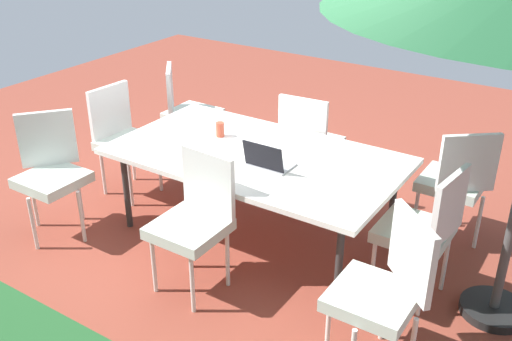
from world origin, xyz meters
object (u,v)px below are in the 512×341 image
at_px(chair_southeast, 186,109).
at_px(laptop, 268,162).
at_px(chair_southwest, 456,179).
at_px(dining_table, 256,158).
at_px(chair_south, 309,140).
at_px(chair_west, 424,227).
at_px(chair_northwest, 384,287).
at_px(cup, 220,129).
at_px(chair_north, 195,217).
at_px(chair_east, 123,135).
at_px(chair_northeast, 51,169).

bearing_deg(chair_southeast, laptop, -160.76).
xyz_separation_m(chair_southeast, laptop, (-1.57, 0.98, 0.22)).
xyz_separation_m(chair_southwest, chair_southeast, (2.69, -0.07, 0.00)).
height_order(dining_table, laptop, laptop).
xyz_separation_m(dining_table, laptop, (-0.21, 0.16, 0.09)).
xyz_separation_m(chair_south, chair_west, (-1.32, 0.86, 0.00)).
xyz_separation_m(chair_northwest, chair_south, (1.35, -1.60, 0.00)).
bearing_deg(cup, dining_table, 164.04).
bearing_deg(chair_southwest, cup, -19.24).
xyz_separation_m(dining_table, chair_north, (-0.01, 0.78, -0.13)).
relative_size(chair_northwest, cup, 8.18).
bearing_deg(chair_south, chair_east, 24.89).
distance_m(dining_table, laptop, 0.27).
xyz_separation_m(chair_northeast, chair_northwest, (-2.77, -0.02, 0.00)).
bearing_deg(chair_east, chair_northwest, -102.17).
relative_size(dining_table, chair_northwest, 2.25).
distance_m(chair_northeast, chair_south, 2.16).
distance_m(chair_southwest, chair_west, 0.81).
distance_m(chair_southeast, chair_east, 0.83).
relative_size(chair_northwest, laptop, 3.05).
height_order(chair_northwest, cup, chair_northwest).
bearing_deg(cup, chair_north, 116.13).
bearing_deg(chair_west, chair_south, -115.97).
bearing_deg(chair_southwest, chair_southeast, -40.51).
xyz_separation_m(chair_north, chair_southwest, (-1.31, -1.53, 0.00)).
relative_size(chair_southwest, laptop, 3.05).
bearing_deg(dining_table, chair_east, 0.35).
xyz_separation_m(chair_northwest, chair_east, (2.78, -0.79, 0.00)).
relative_size(chair_north, chair_northeast, 1.00).
height_order(dining_table, cup, cup).
xyz_separation_m(chair_northeast, chair_south, (-1.42, -1.62, 0.00)).
bearing_deg(laptop, chair_northeast, 22.10).
bearing_deg(cup, chair_south, -123.56).
relative_size(chair_south, chair_west, 1.00).
distance_m(chair_south, laptop, 1.00).
height_order(dining_table, chair_southeast, chair_southeast).
distance_m(chair_southeast, chair_west, 2.85).
distance_m(chair_southwest, chair_northwest, 1.55).
bearing_deg(dining_table, chair_southeast, -31.09).
bearing_deg(chair_west, chair_southeast, -100.91).
distance_m(chair_southwest, chair_south, 1.30).
height_order(chair_southeast, laptop, chair_southeast).
xyz_separation_m(chair_north, chair_southeast, (1.38, -1.60, 0.00)).
height_order(dining_table, chair_north, chair_north).
distance_m(chair_northeast, chair_east, 0.81).
relative_size(chair_southwest, cup, 8.18).
bearing_deg(chair_north, chair_west, 32.55).
relative_size(chair_southeast, chair_northwest, 1.00).
height_order(chair_southwest, chair_east, same).
xyz_separation_m(chair_northeast, chair_west, (-2.74, -0.77, 0.00)).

